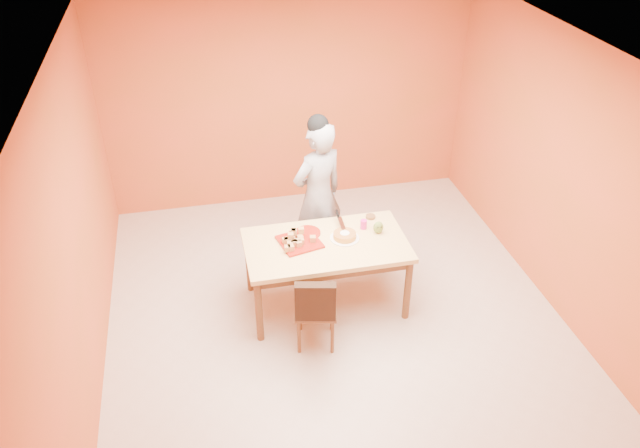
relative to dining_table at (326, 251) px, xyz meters
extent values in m
plane|color=beige|center=(0.04, -0.25, -0.67)|extent=(5.00, 5.00, 0.00)
plane|color=white|center=(0.04, -0.25, 2.03)|extent=(5.00, 5.00, 0.00)
plane|color=#DB5432|center=(0.04, 2.25, 0.68)|extent=(4.50, 0.00, 4.50)
plane|color=#DB5432|center=(-2.21, -0.25, 0.68)|extent=(0.00, 5.00, 5.00)
plane|color=#DB5432|center=(2.29, -0.25, 0.68)|extent=(0.00, 5.00, 5.00)
cube|color=#E6C478|center=(0.00, 0.00, 0.07)|extent=(1.60, 0.90, 0.05)
cube|color=brown|center=(0.00, 0.00, -0.01)|extent=(1.48, 0.78, 0.10)
cylinder|color=brown|center=(-0.74, -0.39, -0.31)|extent=(0.07, 0.07, 0.71)
cylinder|color=brown|center=(-0.74, 0.39, -0.31)|extent=(0.07, 0.07, 0.71)
cylinder|color=brown|center=(0.74, -0.39, -0.31)|extent=(0.07, 0.07, 0.71)
cylinder|color=brown|center=(0.74, 0.39, -0.31)|extent=(0.07, 0.07, 0.71)
imported|color=#9A9A9D|center=(0.08, 0.75, 0.19)|extent=(0.74, 0.63, 1.71)
cube|color=#9C180E|center=(-0.25, 0.06, 0.11)|extent=(0.45, 0.45, 0.02)
cylinder|color=#9C180E|center=(-0.14, 0.21, 0.10)|extent=(0.32, 0.32, 0.02)
cylinder|color=white|center=(0.20, 0.04, 0.10)|extent=(0.35, 0.35, 0.01)
cylinder|color=gold|center=(0.20, 0.04, 0.13)|extent=(0.26, 0.26, 0.05)
cube|color=silver|center=(0.21, 0.22, 0.16)|extent=(0.06, 0.24, 0.01)
ellipsoid|color=olive|center=(0.55, 0.07, 0.16)|extent=(0.11, 0.09, 0.13)
cylinder|color=#DD218B|center=(0.43, 0.18, 0.14)|extent=(0.09, 0.09, 0.10)
cylinder|color=#3A2310|center=(0.55, 0.35, 0.11)|extent=(0.12, 0.12, 0.03)
camera|label=1|loc=(-1.14, -4.88, 3.62)|focal=35.00mm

